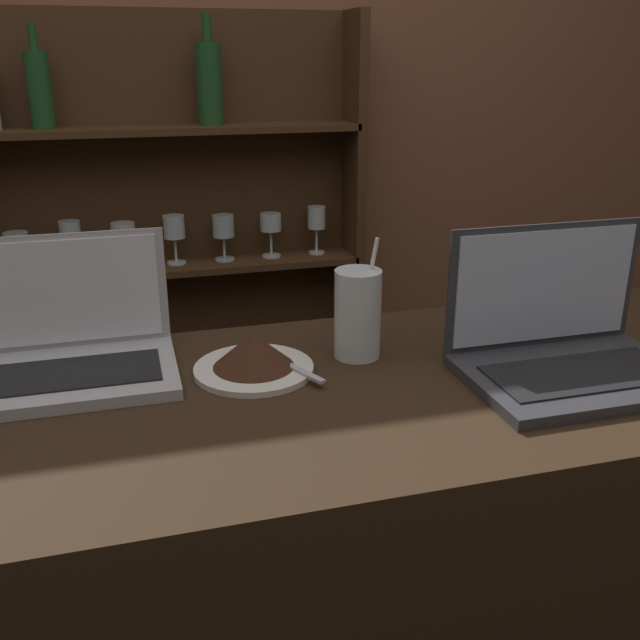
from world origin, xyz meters
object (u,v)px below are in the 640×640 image
object	(u,v)px
laptop_near	(62,347)
cake_plate	(254,355)
laptop_far	(566,344)
water_glass	(358,314)

from	to	relation	value
laptop_near	cake_plate	bearing A→B (deg)	-14.61
laptop_far	laptop_near	bearing A→B (deg)	164.79
cake_plate	water_glass	distance (m)	0.19
water_glass	laptop_near	bearing A→B (deg)	173.22
laptop_near	cake_plate	world-z (taller)	laptop_near
water_glass	laptop_far	bearing A→B (deg)	-27.23
cake_plate	laptop_near	bearing A→B (deg)	165.39
laptop_near	water_glass	distance (m)	0.47
laptop_far	water_glass	bearing A→B (deg)	152.77
cake_plate	water_glass	size ratio (longest dim) A/B	0.95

